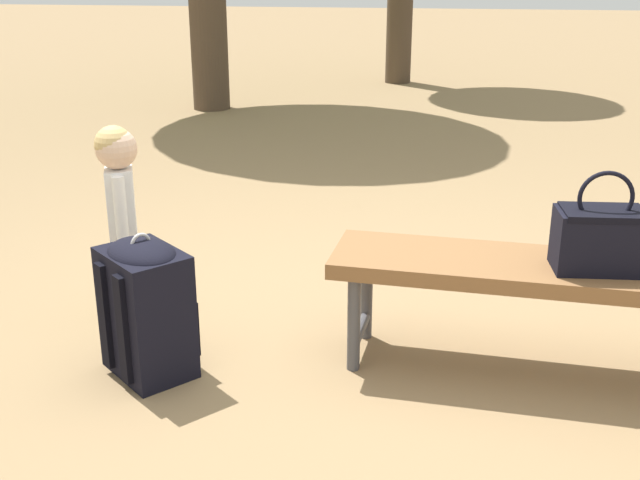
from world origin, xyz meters
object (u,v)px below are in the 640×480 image
handbag (601,237)px  backpack_large (146,304)px  park_bench (547,278)px  child_standing (120,193)px

handbag → backpack_large: (1.64, 0.17, -0.29)m
park_bench → handbag: handbag is taller
backpack_large → child_standing: bearing=-60.7°
handbag → child_standing: bearing=-8.8°
handbag → child_standing: 1.93m
child_standing → park_bench: bearing=171.6°
park_bench → handbag: bearing=166.5°
park_bench → child_standing: 1.77m
handbag → backpack_large: bearing=5.8°
park_bench → backpack_large: (1.48, 0.21, -0.11)m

